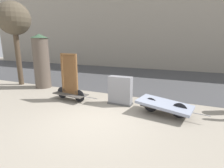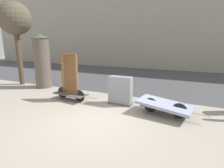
# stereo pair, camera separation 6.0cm
# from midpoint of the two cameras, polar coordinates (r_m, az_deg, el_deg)

# --- Properties ---
(ground_plane) EXTENTS (60.00, 60.00, 0.00)m
(ground_plane) POSITION_cam_midpoint_polar(r_m,az_deg,el_deg) (6.34, -5.76, -11.88)
(ground_plane) COLOR gray
(road_strip) EXTENTS (56.00, 10.13, 0.01)m
(road_strip) POSITION_cam_midpoint_polar(r_m,az_deg,el_deg) (13.89, 11.76, 1.84)
(road_strip) COLOR #424244
(road_strip) RESTS_ON ground_plane
(building_facade) EXTENTS (48.00, 4.00, 11.45)m
(building_facade) POSITION_cam_midpoint_polar(r_m,az_deg,el_deg) (20.81, 17.21, 21.10)
(building_facade) COLOR #9E9384
(building_facade) RESTS_ON ground_plane
(bike_cart_with_bedframe) EXTENTS (2.42, 0.86, 2.22)m
(bike_cart_with_bedframe) POSITION_cam_midpoint_polar(r_m,az_deg,el_deg) (8.50, -13.30, -0.18)
(bike_cart_with_bedframe) COLOR #4C4742
(bike_cart_with_bedframe) RESTS_ON ground_plane
(bike_cart_with_mattress) EXTENTS (2.60, 1.41, 0.57)m
(bike_cart_with_mattress) POSITION_cam_midpoint_polar(r_m,az_deg,el_deg) (6.95, 17.02, -6.64)
(bike_cart_with_mattress) COLOR #4C4742
(bike_cart_with_mattress) RESTS_ON ground_plane
(utility_cabinet) EXTENTS (1.09, 0.45, 1.26)m
(utility_cabinet) POSITION_cam_midpoint_polar(r_m,az_deg,el_deg) (7.75, 2.96, -2.44)
(utility_cabinet) COLOR #4C4C4C
(utility_cabinet) RESTS_ON ground_plane
(advertising_column) EXTENTS (1.04, 1.04, 3.20)m
(advertising_column) POSITION_cam_midpoint_polar(r_m,az_deg,el_deg) (11.42, -21.71, 7.02)
(advertising_column) COLOR brown
(advertising_column) RESTS_ON ground_plane
(street_tree) EXTENTS (1.99, 1.99, 5.15)m
(street_tree) POSITION_cam_midpoint_polar(r_m,az_deg,el_deg) (12.92, -29.03, 17.75)
(street_tree) COLOR #4C3D2D
(street_tree) RESTS_ON ground_plane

